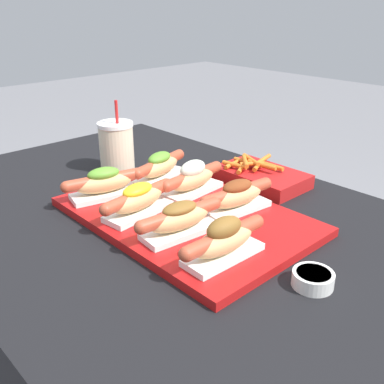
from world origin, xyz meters
TOP-DOWN VIEW (x-y plane):
  - patio_table at (0.00, 0.00)m, footprint 1.36×0.85m
  - serving_tray at (0.02, 0.01)m, footprint 0.52×0.35m
  - hot_dog_0 at (-0.16, -0.07)m, footprint 0.09×0.19m
  - hot_dog_1 at (-0.04, -0.06)m, footprint 0.08×0.19m
  - hot_dog_2 at (0.08, -0.06)m, footprint 0.08×0.19m
  - hot_dog_3 at (0.20, -0.06)m, footprint 0.06×0.20m
  - hot_dog_4 at (-0.16, 0.09)m, footprint 0.09×0.19m
  - hot_dog_5 at (-0.05, 0.10)m, footprint 0.07×0.19m
  - hot_dog_6 at (0.09, 0.10)m, footprint 0.08×0.19m
  - sauce_bowl at (0.34, 0.01)m, footprint 0.07×0.07m
  - drink_cup at (-0.33, 0.08)m, footprint 0.09×0.09m
  - fries_basket at (-0.01, 0.29)m, footprint 0.22×0.15m

SIDE VIEW (x-z plane):
  - patio_table at x=0.00m, z-range 0.00..0.76m
  - serving_tray at x=0.02m, z-range 0.76..0.77m
  - sauce_bowl at x=0.34m, z-range 0.76..0.78m
  - fries_basket at x=-0.01m, z-range 0.75..0.81m
  - hot_dog_2 at x=0.08m, z-range 0.77..0.84m
  - hot_dog_1 at x=-0.04m, z-range 0.77..0.84m
  - hot_dog_6 at x=0.09m, z-range 0.77..0.84m
  - hot_dog_4 at x=-0.16m, z-range 0.77..0.84m
  - hot_dog_0 at x=-0.16m, z-range 0.77..0.84m
  - hot_dog_3 at x=0.20m, z-range 0.77..0.85m
  - hot_dog_5 at x=-0.05m, z-range 0.77..0.85m
  - drink_cup at x=-0.33m, z-range 0.73..0.92m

